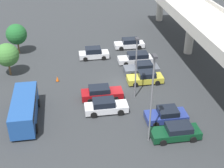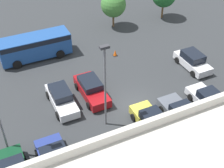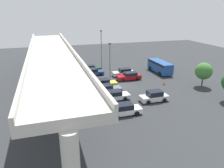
{
  "view_description": "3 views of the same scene",
  "coord_description": "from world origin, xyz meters",
  "px_view_note": "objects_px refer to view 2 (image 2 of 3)",
  "views": [
    {
      "loc": [
        33.78,
        -6.4,
        20.03
      ],
      "look_at": [
        1.8,
        -1.4,
        1.16
      ],
      "focal_mm": 50.0,
      "sensor_mm": 36.0,
      "label": 1
    },
    {
      "loc": [
        10.73,
        17.9,
        18.51
      ],
      "look_at": [
        1.69,
        -1.08,
        2.12
      ],
      "focal_mm": 50.0,
      "sensor_mm": 36.0,
      "label": 2
    },
    {
      "loc": [
        -36.04,
        12.88,
        13.62
      ],
      "look_at": [
        -0.62,
        1.88,
        0.75
      ],
      "focal_mm": 35.0,
      "sensor_mm": 36.0,
      "label": 3
    }
  ],
  "objects_px": {
    "parked_car_2": "(212,102)",
    "parked_car_5": "(91,89)",
    "parked_car_4": "(152,122)",
    "parked_car_7": "(55,159)",
    "shuttle_bus": "(35,45)",
    "parked_car_6": "(61,98)",
    "traffic_cone": "(115,53)",
    "parked_car_3": "(182,114)",
    "parked_car_1": "(193,61)",
    "lamp_post_mid_lot": "(105,81)",
    "tree_front_centre": "(113,5)"
  },
  "relations": [
    {
      "from": "parked_car_4",
      "to": "tree_front_centre",
      "type": "distance_m",
      "value": 18.17
    },
    {
      "from": "parked_car_5",
      "to": "traffic_cone",
      "type": "xyz_separation_m",
      "value": [
        -4.9,
        -5.12,
        -0.4
      ]
    },
    {
      "from": "parked_car_4",
      "to": "parked_car_5",
      "type": "xyz_separation_m",
      "value": [
        2.81,
        -6.02,
        0.01
      ]
    },
    {
      "from": "parked_car_6",
      "to": "traffic_cone",
      "type": "relative_size",
      "value": 6.75
    },
    {
      "from": "parked_car_2",
      "to": "lamp_post_mid_lot",
      "type": "bearing_deg",
      "value": 76.61
    },
    {
      "from": "traffic_cone",
      "to": "shuttle_bus",
      "type": "bearing_deg",
      "value": -23.13
    },
    {
      "from": "parked_car_4",
      "to": "traffic_cone",
      "type": "relative_size",
      "value": 6.52
    },
    {
      "from": "traffic_cone",
      "to": "parked_car_2",
      "type": "bearing_deg",
      "value": 108.87
    },
    {
      "from": "parked_car_2",
      "to": "shuttle_bus",
      "type": "bearing_deg",
      "value": 38.67
    },
    {
      "from": "parked_car_2",
      "to": "lamp_post_mid_lot",
      "type": "relative_size",
      "value": 0.65
    },
    {
      "from": "parked_car_4",
      "to": "parked_car_6",
      "type": "xyz_separation_m",
      "value": [
        5.69,
        -5.93,
        0.04
      ]
    },
    {
      "from": "lamp_post_mid_lot",
      "to": "traffic_cone",
      "type": "xyz_separation_m",
      "value": [
        -5.26,
        -9.06,
        -4.1
      ]
    },
    {
      "from": "parked_car_1",
      "to": "parked_car_2",
      "type": "bearing_deg",
      "value": -22.11
    },
    {
      "from": "parked_car_3",
      "to": "parked_car_2",
      "type": "bearing_deg",
      "value": -87.5
    },
    {
      "from": "parked_car_1",
      "to": "parked_car_4",
      "type": "xyz_separation_m",
      "value": [
        8.3,
        5.76,
        -0.05
      ]
    },
    {
      "from": "parked_car_5",
      "to": "parked_car_6",
      "type": "relative_size",
      "value": 1.02
    },
    {
      "from": "shuttle_bus",
      "to": "traffic_cone",
      "type": "distance_m",
      "value": 8.59
    },
    {
      "from": "parked_car_1",
      "to": "parked_car_5",
      "type": "relative_size",
      "value": 0.9
    },
    {
      "from": "parked_car_4",
      "to": "parked_car_2",
      "type": "bearing_deg",
      "value": -90.8
    },
    {
      "from": "parked_car_7",
      "to": "parked_car_5",
      "type": "bearing_deg",
      "value": -40.57
    },
    {
      "from": "traffic_cone",
      "to": "parked_car_5",
      "type": "bearing_deg",
      "value": 46.27
    },
    {
      "from": "parked_car_3",
      "to": "parked_car_6",
      "type": "relative_size",
      "value": 1.0
    },
    {
      "from": "parked_car_2",
      "to": "parked_car_5",
      "type": "xyz_separation_m",
      "value": [
        8.73,
        -6.11,
        0.02
      ]
    },
    {
      "from": "parked_car_5",
      "to": "parked_car_6",
      "type": "xyz_separation_m",
      "value": [
        2.88,
        0.1,
        0.03
      ]
    },
    {
      "from": "parked_car_7",
      "to": "parked_car_1",
      "type": "bearing_deg",
      "value": -70.02
    },
    {
      "from": "parked_car_6",
      "to": "tree_front_centre",
      "type": "distance_m",
      "value": 15.71
    },
    {
      "from": "parked_car_4",
      "to": "parked_car_7",
      "type": "relative_size",
      "value": 1.04
    },
    {
      "from": "parked_car_3",
      "to": "parked_car_4",
      "type": "distance_m",
      "value": 2.77
    },
    {
      "from": "parked_car_3",
      "to": "parked_car_5",
      "type": "relative_size",
      "value": 0.97
    },
    {
      "from": "parked_car_2",
      "to": "parked_car_5",
      "type": "distance_m",
      "value": 10.66
    },
    {
      "from": "parked_car_2",
      "to": "parked_car_3",
      "type": "bearing_deg",
      "value": 92.5
    },
    {
      "from": "parked_car_2",
      "to": "parked_car_1",
      "type": "bearing_deg",
      "value": -22.11
    },
    {
      "from": "parked_car_4",
      "to": "parked_car_5",
      "type": "distance_m",
      "value": 6.65
    },
    {
      "from": "parked_car_1",
      "to": "tree_front_centre",
      "type": "height_order",
      "value": "tree_front_centre"
    },
    {
      "from": "parked_car_3",
      "to": "parked_car_4",
      "type": "relative_size",
      "value": 1.03
    },
    {
      "from": "parked_car_3",
      "to": "parked_car_5",
      "type": "xyz_separation_m",
      "value": [
        5.57,
        -6.25,
        0.06
      ]
    },
    {
      "from": "shuttle_bus",
      "to": "lamp_post_mid_lot",
      "type": "height_order",
      "value": "lamp_post_mid_lot"
    },
    {
      "from": "parked_car_2",
      "to": "parked_car_5",
      "type": "relative_size",
      "value": 1.01
    },
    {
      "from": "parked_car_2",
      "to": "parked_car_4",
      "type": "xyz_separation_m",
      "value": [
        5.93,
        -0.08,
        0.01
      ]
    },
    {
      "from": "parked_car_7",
      "to": "shuttle_bus",
      "type": "relative_size",
      "value": 0.59
    },
    {
      "from": "traffic_cone",
      "to": "parked_car_4",
      "type": "bearing_deg",
      "value": 79.38
    },
    {
      "from": "parked_car_3",
      "to": "shuttle_bus",
      "type": "height_order",
      "value": "shuttle_bus"
    },
    {
      "from": "parked_car_5",
      "to": "parked_car_6",
      "type": "height_order",
      "value": "parked_car_6"
    },
    {
      "from": "parked_car_6",
      "to": "lamp_post_mid_lot",
      "type": "xyz_separation_m",
      "value": [
        -2.52,
        3.84,
        3.67
      ]
    },
    {
      "from": "parked_car_4",
      "to": "traffic_cone",
      "type": "xyz_separation_m",
      "value": [
        -2.09,
        -11.14,
        -0.39
      ]
    },
    {
      "from": "shuttle_bus",
      "to": "parked_car_6",
      "type": "bearing_deg",
      "value": 90.32
    },
    {
      "from": "parked_car_1",
      "to": "parked_car_3",
      "type": "xyz_separation_m",
      "value": [
        5.54,
        5.98,
        -0.11
      ]
    },
    {
      "from": "parked_car_3",
      "to": "parked_car_6",
      "type": "bearing_deg",
      "value": 53.97
    },
    {
      "from": "parked_car_3",
      "to": "lamp_post_mid_lot",
      "type": "bearing_deg",
      "value": 68.78
    },
    {
      "from": "parked_car_5",
      "to": "parked_car_7",
      "type": "distance_m",
      "value": 8.22
    }
  ]
}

